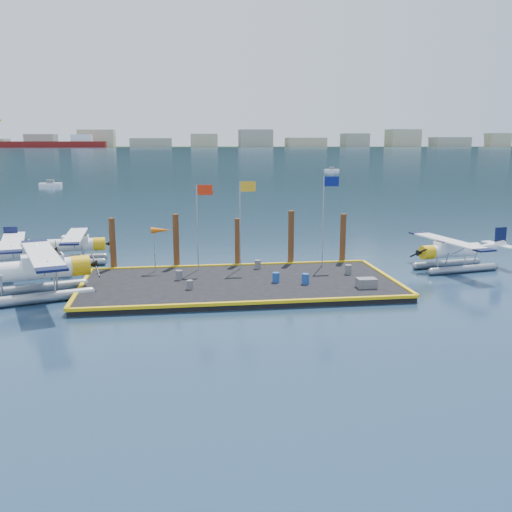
{
  "coord_description": "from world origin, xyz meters",
  "views": [
    {
      "loc": [
        -3.98,
        -35.74,
        9.36
      ],
      "look_at": [
        1.38,
        2.0,
        1.66
      ],
      "focal_mm": 40.0,
      "sensor_mm": 36.0,
      "label": 1
    }
  ],
  "objects_px": {
    "seaplane_a": "(36,273)",
    "flagpole_blue": "(326,208)",
    "drum_4": "(348,269)",
    "windsock": "(161,231)",
    "piling_1": "(176,243)",
    "piling_3": "(291,239)",
    "flagpole_yellow": "(243,211)",
    "drum_5": "(258,264)",
    "drum_2": "(276,277)",
    "seaplane_c": "(71,247)",
    "drum_3": "(190,285)",
    "piling_4": "(343,240)",
    "piling_2": "(238,244)",
    "drum_1": "(305,279)",
    "crate": "(366,283)",
    "piling_0": "(113,246)",
    "drum_0": "(179,275)",
    "flagpole_red": "(200,214)",
    "seaplane_d": "(452,253)"
  },
  "relations": [
    {
      "from": "seaplane_a",
      "to": "flagpole_blue",
      "type": "bearing_deg",
      "value": 85.62
    },
    {
      "from": "drum_4",
      "to": "windsock",
      "type": "relative_size",
      "value": 0.21
    },
    {
      "from": "piling_1",
      "to": "piling_3",
      "type": "distance_m",
      "value": 8.5
    },
    {
      "from": "flagpole_yellow",
      "to": "drum_5",
      "type": "bearing_deg",
      "value": -10.12
    },
    {
      "from": "drum_5",
      "to": "drum_2",
      "type": "bearing_deg",
      "value": -81.91
    },
    {
      "from": "drum_2",
      "to": "drum_5",
      "type": "xyz_separation_m",
      "value": [
        -0.59,
        4.13,
        -0.01
      ]
    },
    {
      "from": "flagpole_yellow",
      "to": "piling_3",
      "type": "distance_m",
      "value": 4.75
    },
    {
      "from": "drum_5",
      "to": "flagpole_blue",
      "type": "xyz_separation_m",
      "value": [
        4.97,
        0.18,
        3.97
      ]
    },
    {
      "from": "seaplane_c",
      "to": "drum_3",
      "type": "relative_size",
      "value": 15.25
    },
    {
      "from": "flagpole_yellow",
      "to": "piling_4",
      "type": "bearing_deg",
      "value": 11.6
    },
    {
      "from": "piling_1",
      "to": "piling_2",
      "type": "relative_size",
      "value": 1.11
    },
    {
      "from": "drum_5",
      "to": "piling_2",
      "type": "relative_size",
      "value": 0.16
    },
    {
      "from": "piling_2",
      "to": "piling_3",
      "type": "xyz_separation_m",
      "value": [
        4.0,
        0.0,
        0.25
      ]
    },
    {
      "from": "drum_1",
      "to": "drum_4",
      "type": "height_order",
      "value": "drum_1"
    },
    {
      "from": "seaplane_a",
      "to": "crate",
      "type": "xyz_separation_m",
      "value": [
        20.06,
        -1.79,
        -0.91
      ]
    },
    {
      "from": "drum_3",
      "to": "piling_0",
      "type": "xyz_separation_m",
      "value": [
        -5.27,
        6.89,
        1.32
      ]
    },
    {
      "from": "seaplane_a",
      "to": "drum_0",
      "type": "distance_m",
      "value": 8.79
    },
    {
      "from": "drum_5",
      "to": "piling_0",
      "type": "height_order",
      "value": "piling_0"
    },
    {
      "from": "crate",
      "to": "flagpole_blue",
      "type": "bearing_deg",
      "value": 98.53
    },
    {
      "from": "drum_1",
      "to": "windsock",
      "type": "relative_size",
      "value": 0.21
    },
    {
      "from": "piling_1",
      "to": "drum_2",
      "type": "bearing_deg",
      "value": -43.13
    },
    {
      "from": "flagpole_red",
      "to": "flagpole_blue",
      "type": "relative_size",
      "value": 0.92
    },
    {
      "from": "flagpole_red",
      "to": "seaplane_a",
      "type": "bearing_deg",
      "value": -155.24
    },
    {
      "from": "seaplane_d",
      "to": "drum_0",
      "type": "bearing_deg",
      "value": 85.16
    },
    {
      "from": "flagpole_blue",
      "to": "piling_1",
      "type": "bearing_deg",
      "value": 171.49
    },
    {
      "from": "flagpole_blue",
      "to": "drum_4",
      "type": "bearing_deg",
      "value": -71.02
    },
    {
      "from": "drum_2",
      "to": "piling_1",
      "type": "bearing_deg",
      "value": 136.87
    },
    {
      "from": "seaplane_c",
      "to": "flagpole_yellow",
      "type": "bearing_deg",
      "value": 63.67
    },
    {
      "from": "drum_2",
      "to": "piling_3",
      "type": "height_order",
      "value": "piling_3"
    },
    {
      "from": "seaplane_a",
      "to": "drum_3",
      "type": "distance_m",
      "value": 9.24
    },
    {
      "from": "seaplane_c",
      "to": "crate",
      "type": "distance_m",
      "value": 23.01
    },
    {
      "from": "seaplane_d",
      "to": "piling_1",
      "type": "distance_m",
      "value": 20.23
    },
    {
      "from": "drum_5",
      "to": "windsock",
      "type": "distance_m",
      "value": 7.21
    },
    {
      "from": "seaplane_d",
      "to": "piling_0",
      "type": "relative_size",
      "value": 2.13
    },
    {
      "from": "drum_0",
      "to": "piling_3",
      "type": "height_order",
      "value": "piling_3"
    },
    {
      "from": "crate",
      "to": "piling_0",
      "type": "xyz_separation_m",
      "value": [
        -16.16,
        8.05,
        1.3
      ]
    },
    {
      "from": "piling_1",
      "to": "piling_4",
      "type": "height_order",
      "value": "piling_1"
    },
    {
      "from": "piling_0",
      "to": "piling_4",
      "type": "bearing_deg",
      "value": 0.0
    },
    {
      "from": "flagpole_blue",
      "to": "piling_1",
      "type": "distance_m",
      "value": 11.12
    },
    {
      "from": "drum_5",
      "to": "piling_1",
      "type": "relative_size",
      "value": 0.15
    },
    {
      "from": "piling_2",
      "to": "drum_1",
      "type": "bearing_deg",
      "value": -61.32
    },
    {
      "from": "crate",
      "to": "piling_2",
      "type": "distance_m",
      "value": 10.85
    },
    {
      "from": "drum_2",
      "to": "flagpole_blue",
      "type": "distance_m",
      "value": 7.32
    },
    {
      "from": "flagpole_red",
      "to": "piling_2",
      "type": "height_order",
      "value": "flagpole_red"
    },
    {
      "from": "seaplane_d",
      "to": "windsock",
      "type": "distance_m",
      "value": 21.19
    },
    {
      "from": "piling_0",
      "to": "seaplane_c",
      "type": "bearing_deg",
      "value": 133.5
    },
    {
      "from": "drum_4",
      "to": "piling_2",
      "type": "distance_m",
      "value": 8.42
    },
    {
      "from": "drum_4",
      "to": "flagpole_blue",
      "type": "height_order",
      "value": "flagpole_blue"
    },
    {
      "from": "drum_0",
      "to": "drum_2",
      "type": "distance_m",
      "value": 6.38
    },
    {
      "from": "seaplane_a",
      "to": "seaplane_c",
      "type": "distance_m",
      "value": 10.03
    }
  ]
}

